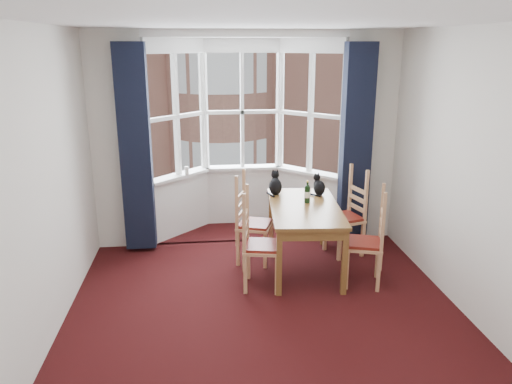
{
  "coord_description": "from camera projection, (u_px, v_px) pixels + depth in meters",
  "views": [
    {
      "loc": [
        -0.58,
        -4.2,
        2.63
      ],
      "look_at": [
        -0.01,
        1.05,
        1.05
      ],
      "focal_mm": 35.0,
      "sensor_mm": 36.0,
      "label": 1
    }
  ],
  "objects": [
    {
      "name": "street",
      "position": [
        211.0,
        163.0,
        37.25
      ],
      "size": [
        80.0,
        80.0,
        0.0
      ],
      "primitive_type": "plane",
      "color": "#333335",
      "rests_on": "ground"
    },
    {
      "name": "wall_back_pier_left",
      "position": [
        119.0,
        143.0,
        6.38
      ],
      "size": [
        0.7,
        0.12,
        2.8
      ],
      "primitive_type": "cube",
      "color": "silver",
      "rests_on": "floor"
    },
    {
      "name": "wall_back_pier_right",
      "position": [
        369.0,
        138.0,
        6.72
      ],
      "size": [
        0.7,
        0.12,
        2.8
      ],
      "primitive_type": "cube",
      "color": "silver",
      "rests_on": "floor"
    },
    {
      "name": "curtain_left",
      "position": [
        136.0,
        149.0,
        6.25
      ],
      "size": [
        0.38,
        0.22,
        2.6
      ],
      "primitive_type": "cube",
      "color": "black",
      "rests_on": "floor"
    },
    {
      "name": "dining_table",
      "position": [
        305.0,
        213.0,
        5.92
      ],
      "size": [
        0.92,
        1.56,
        0.78
      ],
      "color": "brown",
      "rests_on": "floor"
    },
    {
      "name": "wall_near",
      "position": [
        336.0,
        325.0,
        2.27
      ],
      "size": [
        4.0,
        0.0,
        4.0
      ],
      "primitive_type": "plane",
      "rotation": [
        -1.57,
        0.0,
        0.0
      ],
      "color": "silver",
      "rests_on": "floor"
    },
    {
      "name": "candle_tall",
      "position": [
        187.0,
        171.0,
        6.94
      ],
      "size": [
        0.06,
        0.06,
        0.11
      ],
      "primitive_type": "cylinder",
      "color": "white",
      "rests_on": "bay_window"
    },
    {
      "name": "chair_left_near",
      "position": [
        254.0,
        247.0,
        5.49
      ],
      "size": [
        0.47,
        0.49,
        0.92
      ],
      "color": "tan",
      "rests_on": "floor"
    },
    {
      "name": "chair_right_far",
      "position": [
        351.0,
        218.0,
        6.41
      ],
      "size": [
        0.5,
        0.51,
        0.92
      ],
      "color": "tan",
      "rests_on": "floor"
    },
    {
      "name": "cat_left",
      "position": [
        275.0,
        185.0,
        6.32
      ],
      "size": [
        0.18,
        0.24,
        0.32
      ],
      "color": "black",
      "rests_on": "dining_table"
    },
    {
      "name": "chair_left_far",
      "position": [
        248.0,
        225.0,
        6.17
      ],
      "size": [
        0.51,
        0.53,
        0.92
      ],
      "color": "tan",
      "rests_on": "floor"
    },
    {
      "name": "floor",
      "position": [
        269.0,
        327.0,
        4.81
      ],
      "size": [
        4.5,
        4.5,
        0.0
      ],
      "primitive_type": "plane",
      "color": "black",
      "rests_on": "ground"
    },
    {
      "name": "cat_right",
      "position": [
        319.0,
        186.0,
        6.3
      ],
      "size": [
        0.2,
        0.24,
        0.28
      ],
      "color": "black",
      "rests_on": "dining_table"
    },
    {
      "name": "bay_window",
      "position": [
        244.0,
        134.0,
        7.03
      ],
      "size": [
        2.76,
        0.94,
        2.8
      ],
      "color": "white",
      "rests_on": "floor"
    },
    {
      "name": "wall_left",
      "position": [
        35.0,
        195.0,
        4.2
      ],
      "size": [
        0.0,
        4.5,
        4.5
      ],
      "primitive_type": "plane",
      "rotation": [
        1.57,
        0.0,
        1.57
      ],
      "color": "silver",
      "rests_on": "floor"
    },
    {
      "name": "ceiling",
      "position": [
        271.0,
        21.0,
        4.01
      ],
      "size": [
        4.5,
        4.5,
        0.0
      ],
      "primitive_type": "plane",
      "rotation": [
        3.14,
        0.0,
        0.0
      ],
      "color": "white",
      "rests_on": "floor"
    },
    {
      "name": "wall_right",
      "position": [
        484.0,
        181.0,
        4.62
      ],
      "size": [
        0.0,
        4.5,
        4.5
      ],
      "primitive_type": "plane",
      "rotation": [
        1.57,
        0.0,
        -1.57
      ],
      "color": "silver",
      "rests_on": "floor"
    },
    {
      "name": "chair_right_near",
      "position": [
        372.0,
        245.0,
        5.55
      ],
      "size": [
        0.51,
        0.52,
        0.92
      ],
      "color": "tan",
      "rests_on": "floor"
    },
    {
      "name": "tenement_building",
      "position": [
        217.0,
        73.0,
        17.7
      ],
      "size": [
        18.4,
        7.8,
        15.2
      ],
      "color": "#98604E",
      "rests_on": "street"
    },
    {
      "name": "curtain_right",
      "position": [
        356.0,
        145.0,
        6.54
      ],
      "size": [
        0.38,
        0.22,
        2.6
      ],
      "primitive_type": "cube",
      "color": "black",
      "rests_on": "floor"
    },
    {
      "name": "wine_bottle",
      "position": [
        307.0,
        193.0,
        5.98
      ],
      "size": [
        0.07,
        0.07,
        0.27
      ],
      "color": "black",
      "rests_on": "dining_table"
    }
  ]
}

